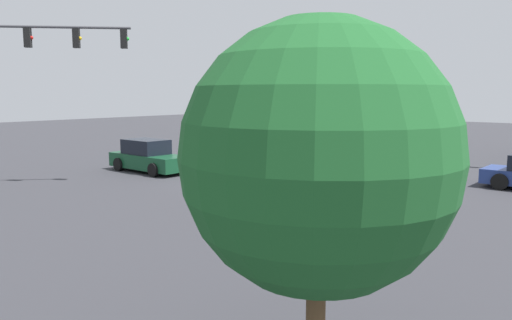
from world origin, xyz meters
The scene contains 7 objects.
ground_plane centered at (0.00, 0.00, 0.00)m, with size 115.04×115.04×0.00m, color #333338.
crosswalk_markings centered at (0.00, -7.91, 0.00)m, with size 12.29×6.30×0.01m.
traffic_signal_mast centered at (6.96, 6.96, 5.31)m, with size 4.59×4.59×7.21m.
car_1 centered at (-5.03, 3.72, 0.72)m, with size 2.03×4.39×1.50m.
car_2 centered at (6.00, 1.52, 0.77)m, with size 4.91×2.19×1.68m.
pedestrian centered at (8.94, -7.99, 0.88)m, with size 0.40×0.42×1.58m.
tree_corner_a centered at (-11.24, 12.94, 3.27)m, with size 3.55×3.55×5.06m.
Camera 1 is at (-14.51, 18.36, 4.08)m, focal length 35.00 mm.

